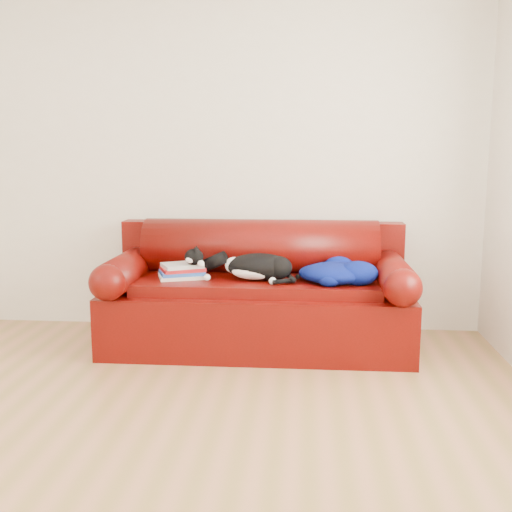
% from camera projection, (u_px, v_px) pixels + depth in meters
% --- Properties ---
extents(ground, '(4.50, 4.50, 0.00)m').
position_uv_depth(ground, '(110.00, 442.00, 2.84)').
color(ground, olive).
rests_on(ground, ground).
extents(room_shell, '(4.52, 4.02, 2.61)m').
position_uv_depth(room_shell, '(124.00, 80.00, 2.57)').
color(room_shell, beige).
rests_on(room_shell, ground).
extents(sofa_base, '(2.10, 0.90, 0.50)m').
position_uv_depth(sofa_base, '(258.00, 314.00, 4.22)').
color(sofa_base, '#370502').
rests_on(sofa_base, ground).
extents(sofa_back, '(2.10, 1.01, 0.88)m').
position_uv_depth(sofa_back, '(260.00, 265.00, 4.41)').
color(sofa_back, '#370502').
rests_on(sofa_back, ground).
extents(book_stack, '(0.36, 0.32, 0.10)m').
position_uv_depth(book_stack, '(182.00, 271.00, 4.16)').
color(book_stack, beige).
rests_on(book_stack, sofa_base).
extents(cat, '(0.61, 0.34, 0.23)m').
position_uv_depth(cat, '(258.00, 267.00, 4.08)').
color(cat, black).
rests_on(cat, sofa_base).
extents(blanket, '(0.54, 0.43, 0.16)m').
position_uv_depth(blanket, '(336.00, 272.00, 4.01)').
color(blanket, '#03023F').
rests_on(blanket, sofa_base).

